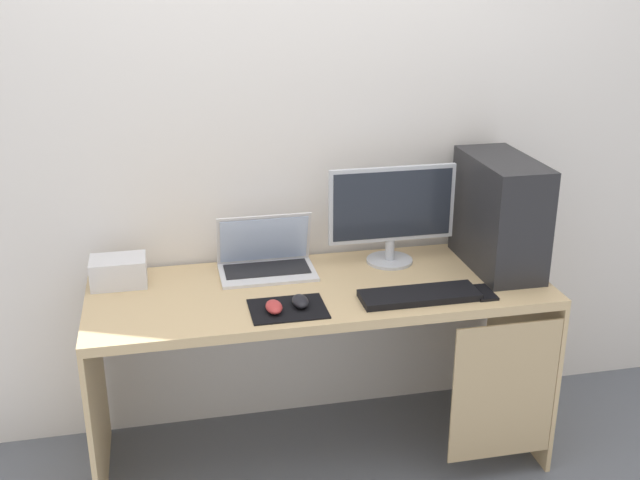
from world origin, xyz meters
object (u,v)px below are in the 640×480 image
Objects in this scene: pc_tower at (499,213)px; mouse_right at (274,307)px; laptop at (266,260)px; mouse_left at (300,301)px; cell_phone at (483,293)px; projector at (119,271)px; monitor at (392,212)px; keyboard at (419,295)px.

pc_tower reaches higher than mouse_right.
mouse_right is at bearing -94.27° from laptop.
laptop is at bearing 171.54° from pc_tower.
mouse_left is (0.07, -0.33, -0.02)m from laptop.
mouse_left reaches higher than cell_phone.
projector is at bearing 164.27° from cell_phone.
laptop reaches higher than mouse_left.
mouse_left is at bearing -78.50° from laptop.
monitor is 0.39m from keyboard.
pc_tower is 1.08× the size of keyboard.
laptop is at bearing 144.14° from keyboard.
monitor reaches higher than keyboard.
monitor is 1.38× the size of laptop.
mouse_left is (-0.81, -0.20, -0.19)m from pc_tower.
projector is 0.69m from mouse_left.
laptop is at bearing 101.50° from mouse_left.
pc_tower is 0.90m from laptop.
laptop is 0.54m from projector.
projector is at bearing 175.10° from pc_tower.
monitor is 1.18× the size of keyboard.
mouse_left and mouse_right have the same top height.
cell_phone is at bearing -26.79° from laptop.
mouse_left is (0.61, -0.33, -0.03)m from projector.
projector is at bearing -179.10° from laptop.
cell_phone is (0.73, -0.37, -0.04)m from laptop.
monitor reaches higher than mouse_left.
keyboard is 3.23× the size of cell_phone.
laptop is 3.74× the size of mouse_left.
projector is (-1.42, 0.12, -0.16)m from pc_tower.
mouse_right is (-0.03, -0.36, -0.02)m from laptop.
mouse_left is (-0.42, 0.02, 0.01)m from keyboard.
projector is at bearing 161.51° from keyboard.
mouse_right is 0.74× the size of cell_phone.
projector is at bearing 145.84° from mouse_right.
cell_phone is at bearing -15.73° from projector.
mouse_right is at bearing -179.45° from keyboard.
mouse_right is at bearing 179.52° from cell_phone.
cell_phone is at bearing -122.82° from pc_tower.
keyboard is 0.52m from mouse_right.
projector is 2.08× the size of mouse_right.
pc_tower is at bearing -16.20° from monitor.
pc_tower is at bearing -4.90° from projector.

